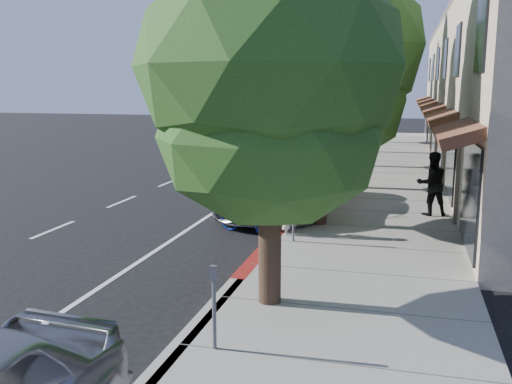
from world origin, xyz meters
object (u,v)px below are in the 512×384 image
(street_tree_2, at_px, (346,69))
(dark_sedan, at_px, (261,172))
(street_tree_5, at_px, (374,75))
(silver_suv, at_px, (284,183))
(cyclist, at_px, (287,209))
(pedestrian, at_px, (432,184))
(street_tree_3, at_px, (360,55))
(street_tree_4, at_px, (368,65))
(bicycle, at_px, (247,217))
(street_tree_0, at_px, (271,73))
(street_tree_1, at_px, (323,52))
(white_pickup, at_px, (317,140))
(dark_suv_far, at_px, (327,131))

(street_tree_2, bearing_deg, dark_sedan, -161.23)
(street_tree_5, distance_m, silver_suv, 22.45)
(cyclist, bearing_deg, pedestrian, -66.95)
(street_tree_3, height_order, cyclist, street_tree_3)
(street_tree_4, height_order, pedestrian, street_tree_4)
(bicycle, distance_m, dark_sedan, 6.11)
(street_tree_3, relative_size, pedestrian, 4.64)
(cyclist, bearing_deg, street_tree_0, 169.87)
(street_tree_1, xyz_separation_m, silver_suv, (-1.42, 1.90, -3.90))
(street_tree_1, relative_size, dark_sedan, 1.75)
(street_tree_5, xyz_separation_m, white_pickup, (-2.69, -7.00, -3.77))
(pedestrian, bearing_deg, cyclist, 23.07)
(street_tree_0, xyz_separation_m, street_tree_2, (0.00, 12.00, 0.37))
(street_tree_4, bearing_deg, dark_sedan, -102.75)
(dark_sedan, height_order, dark_suv_far, dark_suv_far)
(street_tree_0, height_order, dark_sedan, street_tree_0)
(street_tree_4, bearing_deg, cyclist, -91.93)
(street_tree_1, bearing_deg, pedestrian, 32.32)
(street_tree_1, xyz_separation_m, white_pickup, (-2.69, 17.00, -3.98))
(street_tree_0, height_order, street_tree_2, street_tree_2)
(silver_suv, relative_size, white_pickup, 1.15)
(street_tree_3, relative_size, bicycle, 5.21)
(street_tree_5, bearing_deg, silver_suv, -93.68)
(street_tree_4, bearing_deg, street_tree_2, -90.00)
(bicycle, bearing_deg, dark_suv_far, 20.95)
(street_tree_0, distance_m, street_tree_1, 6.04)
(bicycle, relative_size, silver_suv, 0.26)
(pedestrian, bearing_deg, street_tree_1, 14.37)
(street_tree_4, height_order, cyclist, street_tree_4)
(silver_suv, bearing_deg, street_tree_0, -75.14)
(silver_suv, xyz_separation_m, pedestrian, (4.44, 0.01, 0.19))
(white_pickup, bearing_deg, silver_suv, -90.42)
(street_tree_1, height_order, bicycle, street_tree_1)
(dark_sedan, bearing_deg, pedestrian, -19.99)
(bicycle, height_order, pedestrian, pedestrian)
(street_tree_1, xyz_separation_m, pedestrian, (3.02, 1.91, -3.71))
(pedestrian, bearing_deg, street_tree_0, 51.15)
(bicycle, bearing_deg, street_tree_0, -141.69)
(dark_sedan, bearing_deg, street_tree_3, 74.59)
(street_tree_0, height_order, bicycle, street_tree_0)
(street_tree_2, relative_size, silver_suv, 1.12)
(street_tree_1, distance_m, silver_suv, 4.56)
(street_tree_2, xyz_separation_m, cyclist, (-0.65, -7.28, -3.71))
(bicycle, bearing_deg, silver_suv, 10.47)
(dark_suv_far, bearing_deg, street_tree_2, -75.87)
(street_tree_3, relative_size, dark_sedan, 1.92)
(dark_sedan, bearing_deg, white_pickup, 96.21)
(street_tree_1, distance_m, dark_sedan, 7.07)
(cyclist, bearing_deg, street_tree_5, -19.45)
(dark_sedan, height_order, pedestrian, pedestrian)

